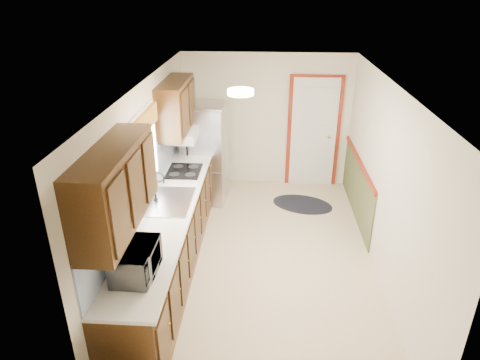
# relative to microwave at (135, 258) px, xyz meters

# --- Properties ---
(room_shell) EXTENTS (3.20, 5.20, 2.52)m
(room_shell) POSITION_rel_microwave_xyz_m (1.20, 1.68, 0.07)
(room_shell) COLOR beige
(room_shell) RESTS_ON ground
(kitchen_run) EXTENTS (0.63, 4.00, 2.20)m
(kitchen_run) POSITION_rel_microwave_xyz_m (-0.04, 1.38, -0.32)
(kitchen_run) COLOR #361F0C
(kitchen_run) RESTS_ON ground
(back_wall_trim) EXTENTS (1.12, 2.30, 2.08)m
(back_wall_trim) POSITION_rel_microwave_xyz_m (2.19, 3.89, -0.24)
(back_wall_trim) COLOR maroon
(back_wall_trim) RESTS_ON ground
(ceiling_fixture) EXTENTS (0.30, 0.30, 0.06)m
(ceiling_fixture) POSITION_rel_microwave_xyz_m (0.90, 1.48, 1.23)
(ceiling_fixture) COLOR #FFD88C
(ceiling_fixture) RESTS_ON room_shell
(microwave) EXTENTS (0.31, 0.55, 0.37)m
(microwave) POSITION_rel_microwave_xyz_m (0.00, 0.00, 0.00)
(microwave) COLOR white
(microwave) RESTS_ON kitchen_run
(refrigerator) EXTENTS (0.77, 0.74, 1.70)m
(refrigerator) POSITION_rel_microwave_xyz_m (0.18, 3.43, -0.28)
(refrigerator) COLOR #B7B7BC
(refrigerator) RESTS_ON ground
(rug) EXTENTS (1.18, 0.95, 0.01)m
(rug) POSITION_rel_microwave_xyz_m (1.86, 3.27, -1.12)
(rug) COLOR black
(rug) RESTS_ON ground
(cooktop) EXTENTS (0.48, 0.58, 0.02)m
(cooktop) POSITION_rel_microwave_xyz_m (0.01, 2.43, -0.18)
(cooktop) COLOR black
(cooktop) RESTS_ON kitchen_run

